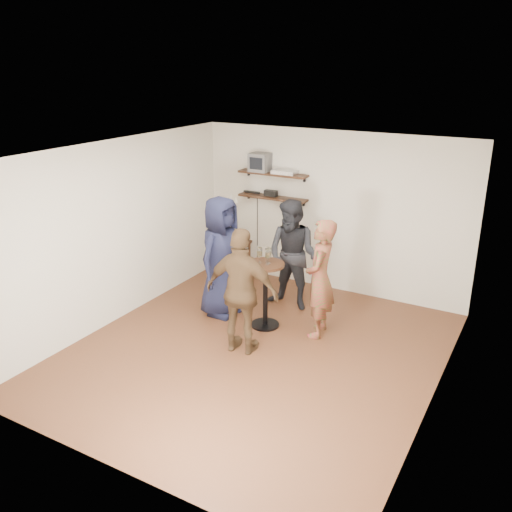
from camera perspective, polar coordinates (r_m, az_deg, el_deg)
The scene contains 18 objects.
room at distance 6.63m, azimuth -0.16°, elevation -0.34°, with size 4.58×5.08×2.68m.
shelf_upper at distance 8.96m, azimuth 1.79°, elevation 8.66°, with size 1.20×0.25×0.04m, color black.
shelf_lower at distance 9.05m, azimuth 1.76°, elevation 6.17°, with size 1.20×0.25×0.04m, color black.
crt_monitor at distance 9.04m, azimuth 0.47°, elevation 9.85°, with size 0.32×0.30×0.30m, color #59595B.
dvd_deck at distance 8.85m, azimuth 3.06°, elevation 8.82°, with size 0.40×0.24×0.06m, color silver.
radio at distance 9.05m, azimuth 1.58°, elevation 6.61°, with size 0.22×0.10×0.10m, color black.
power_strip at distance 9.28m, azimuth -0.46°, elevation 6.74°, with size 0.30×0.05×0.03m, color black.
side_table at distance 9.45m, azimuth -2.40°, elevation 0.83°, with size 0.58×0.58×0.61m.
vase_lilies at distance 9.33m, azimuth -2.44°, elevation 3.03°, with size 0.18×0.19×0.88m.
drinks_table at distance 7.60m, azimuth 0.99°, elevation -3.19°, with size 0.53×0.53×0.96m.
wine_glass_fl at distance 7.43m, azimuth 0.38°, elevation 0.37°, with size 0.07×0.07×0.22m.
wine_glass_fr at distance 7.37m, azimuth 1.24°, elevation 0.19°, with size 0.07×0.07×0.22m.
wine_glass_bl at distance 7.49m, azimuth 1.22°, elevation 0.42°, with size 0.07×0.07×0.20m.
wine_glass_br at distance 7.42m, azimuth 1.35°, elevation 0.31°, with size 0.07×0.07×0.22m.
person_plaid at distance 7.35m, azimuth 6.75°, elevation -2.39°, with size 0.60×0.40×1.65m, color #B6142E.
person_dark at distance 8.13m, azimuth 3.86°, elevation 0.07°, with size 0.82×0.64×1.69m, color black.
person_navy at distance 7.91m, azimuth -3.66°, elevation -0.06°, with size 0.88×0.57×1.80m, color black.
person_brown at distance 6.86m, azimuth -1.48°, elevation -3.81°, with size 0.98×0.41×1.67m, color #48321F.
Camera 1 is at (3.07, -5.41, 3.60)m, focal length 38.00 mm.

